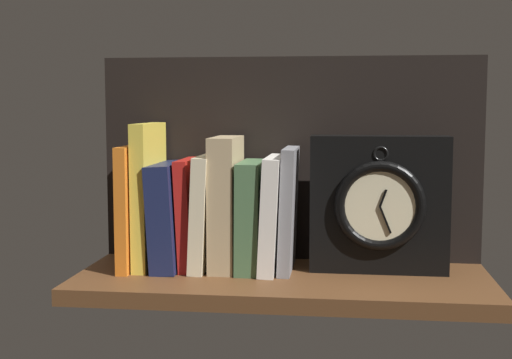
{
  "coord_description": "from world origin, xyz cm",
  "views": [
    {
      "loc": [
        9.6,
        -108.6,
        26.57
      ],
      "look_at": [
        -4.71,
        3.84,
        14.66
      ],
      "focal_mm": 49.61,
      "sensor_mm": 36.0,
      "label": 1
    }
  ],
  "objects_px": {
    "book_navy_bierce": "(170,215)",
    "book_white_catcher": "(273,213)",
    "book_cream_twain": "(205,212)",
    "book_green_romantic": "(252,215)",
    "book_red_requiem": "(190,213)",
    "book_yellow_seinlanguage": "(149,195)",
    "framed_clock": "(379,204)",
    "book_tan_shortstories": "(226,203)",
    "book_gray_chess": "(289,209)",
    "book_orange_pandolfini": "(135,206)"
  },
  "relations": [
    {
      "from": "book_navy_bierce",
      "to": "book_white_catcher",
      "type": "height_order",
      "value": "book_white_catcher"
    },
    {
      "from": "book_cream_twain",
      "to": "book_green_romantic",
      "type": "bearing_deg",
      "value": 0.0
    },
    {
      "from": "book_red_requiem",
      "to": "book_green_romantic",
      "type": "distance_m",
      "value": 0.1
    },
    {
      "from": "book_yellow_seinlanguage",
      "to": "framed_clock",
      "type": "height_order",
      "value": "book_yellow_seinlanguage"
    },
    {
      "from": "book_cream_twain",
      "to": "framed_clock",
      "type": "distance_m",
      "value": 0.28
    },
    {
      "from": "book_tan_shortstories",
      "to": "framed_clock",
      "type": "relative_size",
      "value": 0.99
    },
    {
      "from": "book_yellow_seinlanguage",
      "to": "book_cream_twain",
      "type": "xyz_separation_m",
      "value": [
        0.09,
        0.0,
        -0.03
      ]
    },
    {
      "from": "book_tan_shortstories",
      "to": "book_green_romantic",
      "type": "xyz_separation_m",
      "value": [
        0.04,
        0.0,
        -0.02
      ]
    },
    {
      "from": "book_cream_twain",
      "to": "book_tan_shortstories",
      "type": "relative_size",
      "value": 0.86
    },
    {
      "from": "book_navy_bierce",
      "to": "book_gray_chess",
      "type": "xyz_separation_m",
      "value": [
        0.2,
        0.0,
        0.01
      ]
    },
    {
      "from": "book_orange_pandolfini",
      "to": "book_white_catcher",
      "type": "bearing_deg",
      "value": 0.0
    },
    {
      "from": "book_tan_shortstories",
      "to": "book_green_romantic",
      "type": "bearing_deg",
      "value": 0.0
    },
    {
      "from": "book_green_romantic",
      "to": "book_white_catcher",
      "type": "relative_size",
      "value": 0.96
    },
    {
      "from": "book_yellow_seinlanguage",
      "to": "book_green_romantic",
      "type": "relative_size",
      "value": 1.35
    },
    {
      "from": "book_navy_bierce",
      "to": "book_tan_shortstories",
      "type": "distance_m",
      "value": 0.1
    },
    {
      "from": "book_orange_pandolfini",
      "to": "book_red_requiem",
      "type": "height_order",
      "value": "book_orange_pandolfini"
    },
    {
      "from": "book_navy_bierce",
      "to": "book_gray_chess",
      "type": "distance_m",
      "value": 0.2
    },
    {
      "from": "book_red_requiem",
      "to": "book_navy_bierce",
      "type": "bearing_deg",
      "value": 180.0
    },
    {
      "from": "book_orange_pandolfini",
      "to": "book_tan_shortstories",
      "type": "xyz_separation_m",
      "value": [
        0.15,
        0.0,
        0.01
      ]
    },
    {
      "from": "book_tan_shortstories",
      "to": "book_gray_chess",
      "type": "distance_m",
      "value": 0.1
    },
    {
      "from": "book_yellow_seinlanguage",
      "to": "book_green_romantic",
      "type": "xyz_separation_m",
      "value": [
        0.17,
        0.0,
        -0.03
      ]
    },
    {
      "from": "book_navy_bierce",
      "to": "book_cream_twain",
      "type": "distance_m",
      "value": 0.06
    },
    {
      "from": "framed_clock",
      "to": "book_yellow_seinlanguage",
      "type": "bearing_deg",
      "value": -179.3
    },
    {
      "from": "book_orange_pandolfini",
      "to": "book_white_catcher",
      "type": "distance_m",
      "value": 0.23
    },
    {
      "from": "book_navy_bierce",
      "to": "book_gray_chess",
      "type": "height_order",
      "value": "book_gray_chess"
    },
    {
      "from": "book_red_requiem",
      "to": "book_cream_twain",
      "type": "bearing_deg",
      "value": 0.0
    },
    {
      "from": "book_navy_bierce",
      "to": "book_red_requiem",
      "type": "relative_size",
      "value": 0.96
    },
    {
      "from": "book_cream_twain",
      "to": "book_tan_shortstories",
      "type": "distance_m",
      "value": 0.04
    },
    {
      "from": "book_navy_bierce",
      "to": "book_tan_shortstories",
      "type": "xyz_separation_m",
      "value": [
        0.09,
        0.0,
        0.02
      ]
    },
    {
      "from": "book_yellow_seinlanguage",
      "to": "book_navy_bierce",
      "type": "distance_m",
      "value": 0.05
    },
    {
      "from": "book_green_romantic",
      "to": "book_cream_twain",
      "type": "bearing_deg",
      "value": 180.0
    },
    {
      "from": "book_green_romantic",
      "to": "framed_clock",
      "type": "relative_size",
      "value": 0.81
    },
    {
      "from": "book_yellow_seinlanguage",
      "to": "book_tan_shortstories",
      "type": "bearing_deg",
      "value": 0.0
    },
    {
      "from": "book_cream_twain",
      "to": "framed_clock",
      "type": "height_order",
      "value": "framed_clock"
    },
    {
      "from": "book_navy_bierce",
      "to": "book_green_romantic",
      "type": "bearing_deg",
      "value": 0.0
    },
    {
      "from": "book_green_romantic",
      "to": "book_white_catcher",
      "type": "height_order",
      "value": "book_white_catcher"
    },
    {
      "from": "book_yellow_seinlanguage",
      "to": "book_tan_shortstories",
      "type": "relative_size",
      "value": 1.1
    },
    {
      "from": "book_green_romantic",
      "to": "book_red_requiem",
      "type": "bearing_deg",
      "value": 180.0
    },
    {
      "from": "book_navy_bierce",
      "to": "framed_clock",
      "type": "height_order",
      "value": "framed_clock"
    },
    {
      "from": "book_green_romantic",
      "to": "framed_clock",
      "type": "height_order",
      "value": "framed_clock"
    },
    {
      "from": "book_orange_pandolfini",
      "to": "book_gray_chess",
      "type": "distance_m",
      "value": 0.26
    },
    {
      "from": "book_yellow_seinlanguage",
      "to": "book_navy_bierce",
      "type": "relative_size",
      "value": 1.38
    },
    {
      "from": "book_yellow_seinlanguage",
      "to": "framed_clock",
      "type": "relative_size",
      "value": 1.09
    },
    {
      "from": "book_cream_twain",
      "to": "book_tan_shortstories",
      "type": "bearing_deg",
      "value": 0.0
    },
    {
      "from": "book_cream_twain",
      "to": "book_gray_chess",
      "type": "distance_m",
      "value": 0.14
    },
    {
      "from": "book_yellow_seinlanguage",
      "to": "framed_clock",
      "type": "distance_m",
      "value": 0.38
    },
    {
      "from": "book_tan_shortstories",
      "to": "framed_clock",
      "type": "xyz_separation_m",
      "value": [
        0.25,
        0.0,
        0.0
      ]
    },
    {
      "from": "book_yellow_seinlanguage",
      "to": "book_green_romantic",
      "type": "bearing_deg",
      "value": 0.0
    },
    {
      "from": "book_red_requiem",
      "to": "book_cream_twain",
      "type": "xyz_separation_m",
      "value": [
        0.03,
        0.0,
        0.0
      ]
    },
    {
      "from": "book_orange_pandolfini",
      "to": "book_green_romantic",
      "type": "relative_size",
      "value": 1.14
    }
  ]
}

